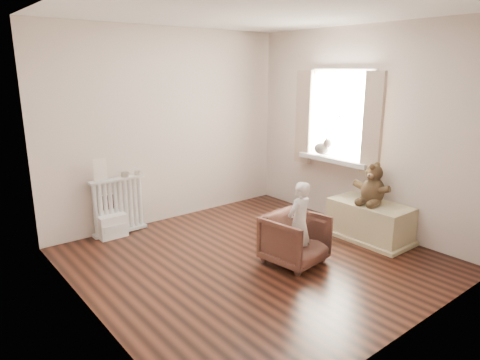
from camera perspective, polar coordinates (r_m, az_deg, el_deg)
floor at (r=4.86m, az=1.98°, el=-10.52°), size 3.60×3.60×0.01m
ceiling at (r=4.43m, az=2.29°, el=21.59°), size 3.60×3.60×0.01m
back_wall at (r=5.93m, az=-9.41°, el=7.04°), size 3.60×0.02×2.60m
front_wall at (r=3.34m, az=22.71°, el=0.29°), size 3.60×0.02×2.60m
left_wall at (r=3.58m, az=-20.29°, el=1.39°), size 0.02×3.60×2.60m
right_wall at (r=5.79m, az=15.83°, el=6.51°), size 0.02×3.60×2.60m
window at (r=5.92m, az=13.33°, el=8.30°), size 0.03×0.90×1.10m
window_sill at (r=5.94m, az=12.46°, el=2.69°), size 0.22×1.10×0.06m
curtain_left at (r=5.50m, az=17.26°, el=6.95°), size 0.06×0.26×1.30m
curtain_right at (r=6.21m, az=8.49°, el=8.25°), size 0.06×0.26×1.30m
radiator at (r=5.65m, az=-15.91°, el=-3.16°), size 0.70×0.13×0.74m
paper_doll at (r=5.46m, az=-18.16°, el=1.32°), size 0.17×0.01×0.28m
tin_a at (r=5.60m, az=-15.10°, el=0.70°), size 0.09×0.09×0.06m
tin_b at (r=5.67m, az=-13.50°, el=0.92°), size 0.08×0.08×0.05m
toy_vanity at (r=5.62m, az=-16.86°, el=-4.58°), size 0.34×0.24×0.54m
armchair at (r=4.70m, az=7.34°, el=-7.86°), size 0.66×0.67×0.55m
child at (r=4.60m, az=7.87°, el=-5.72°), size 0.36×0.26×0.91m
toy_bench at (r=5.59m, az=16.86°, el=-5.50°), size 0.52×0.97×0.46m
teddy_bear at (r=5.44m, az=17.33°, el=-0.88°), size 0.45×0.37×0.50m
plush_cat at (r=6.04m, az=10.87°, el=4.23°), size 0.29×0.34×0.25m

